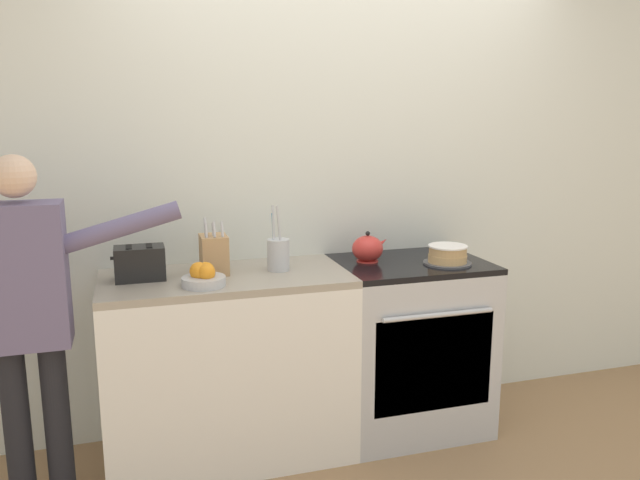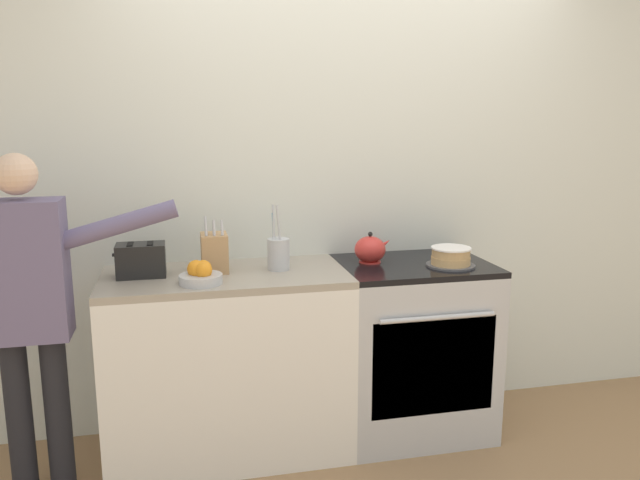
{
  "view_description": "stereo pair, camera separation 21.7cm",
  "coord_description": "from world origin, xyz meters",
  "px_view_note": "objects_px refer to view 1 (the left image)",
  "views": [
    {
      "loc": [
        -1.1,
        -2.6,
        1.68
      ],
      "look_at": [
        -0.22,
        0.27,
        1.08
      ],
      "focal_mm": 35.0,
      "sensor_mm": 36.0,
      "label": 1
    },
    {
      "loc": [
        -0.89,
        -2.66,
        1.68
      ],
      "look_at": [
        -0.22,
        0.27,
        1.08
      ],
      "focal_mm": 35.0,
      "sensor_mm": 36.0,
      "label": 2
    }
  ],
  "objects_px": {
    "fruit_bowl": "(203,276)",
    "stove_range": "(409,345)",
    "person_baker": "(28,305)",
    "knife_block": "(214,254)",
    "layer_cake": "(448,255)",
    "tea_kettle": "(368,249)",
    "utensil_crock": "(278,254)",
    "toaster": "(140,263)"
  },
  "relations": [
    {
      "from": "person_baker",
      "to": "knife_block",
      "type": "bearing_deg",
      "value": 22.22
    },
    {
      "from": "utensil_crock",
      "to": "person_baker",
      "type": "distance_m",
      "value": 1.13
    },
    {
      "from": "stove_range",
      "to": "utensil_crock",
      "type": "relative_size",
      "value": 2.83
    },
    {
      "from": "stove_range",
      "to": "tea_kettle",
      "type": "distance_m",
      "value": 0.58
    },
    {
      "from": "fruit_bowl",
      "to": "stove_range",
      "type": "bearing_deg",
      "value": 8.04
    },
    {
      "from": "tea_kettle",
      "to": "person_baker",
      "type": "xyz_separation_m",
      "value": [
        -1.6,
        -0.24,
        -0.09
      ]
    },
    {
      "from": "tea_kettle",
      "to": "utensil_crock",
      "type": "bearing_deg",
      "value": -174.84
    },
    {
      "from": "layer_cake",
      "to": "utensil_crock",
      "type": "relative_size",
      "value": 0.76
    },
    {
      "from": "toaster",
      "to": "stove_range",
      "type": "bearing_deg",
      "value": -1.59
    },
    {
      "from": "knife_block",
      "to": "utensil_crock",
      "type": "bearing_deg",
      "value": -5.68
    },
    {
      "from": "stove_range",
      "to": "person_baker",
      "type": "height_order",
      "value": "person_baker"
    },
    {
      "from": "tea_kettle",
      "to": "toaster",
      "type": "relative_size",
      "value": 0.82
    },
    {
      "from": "layer_cake",
      "to": "tea_kettle",
      "type": "relative_size",
      "value": 1.25
    },
    {
      "from": "knife_block",
      "to": "person_baker",
      "type": "relative_size",
      "value": 0.18
    },
    {
      "from": "stove_range",
      "to": "tea_kettle",
      "type": "height_order",
      "value": "tea_kettle"
    },
    {
      "from": "layer_cake",
      "to": "utensil_crock",
      "type": "height_order",
      "value": "utensil_crock"
    },
    {
      "from": "fruit_bowl",
      "to": "utensil_crock",
      "type": "bearing_deg",
      "value": 24.46
    },
    {
      "from": "tea_kettle",
      "to": "fruit_bowl",
      "type": "relative_size",
      "value": 1.01
    },
    {
      "from": "fruit_bowl",
      "to": "person_baker",
      "type": "height_order",
      "value": "person_baker"
    },
    {
      "from": "stove_range",
      "to": "layer_cake",
      "type": "bearing_deg",
      "value": -35.07
    },
    {
      "from": "layer_cake",
      "to": "toaster",
      "type": "bearing_deg",
      "value": 174.58
    },
    {
      "from": "knife_block",
      "to": "layer_cake",
      "type": "bearing_deg",
      "value": -7.66
    },
    {
      "from": "toaster",
      "to": "person_baker",
      "type": "xyz_separation_m",
      "value": [
        -0.46,
        -0.21,
        -0.1
      ]
    },
    {
      "from": "layer_cake",
      "to": "utensil_crock",
      "type": "distance_m",
      "value": 0.87
    },
    {
      "from": "tea_kettle",
      "to": "person_baker",
      "type": "bearing_deg",
      "value": -171.42
    },
    {
      "from": "stove_range",
      "to": "knife_block",
      "type": "distance_m",
      "value": 1.17
    },
    {
      "from": "toaster",
      "to": "utensil_crock",
      "type": "bearing_deg",
      "value": -1.49
    },
    {
      "from": "stove_range",
      "to": "utensil_crock",
      "type": "xyz_separation_m",
      "value": [
        -0.71,
        0.02,
        0.55
      ]
    },
    {
      "from": "layer_cake",
      "to": "fruit_bowl",
      "type": "distance_m",
      "value": 1.25
    },
    {
      "from": "layer_cake",
      "to": "tea_kettle",
      "type": "xyz_separation_m",
      "value": [
        -0.37,
        0.17,
        0.02
      ]
    },
    {
      "from": "tea_kettle",
      "to": "knife_block",
      "type": "height_order",
      "value": "knife_block"
    },
    {
      "from": "layer_cake",
      "to": "person_baker",
      "type": "height_order",
      "value": "person_baker"
    },
    {
      "from": "utensil_crock",
      "to": "person_baker",
      "type": "height_order",
      "value": "person_baker"
    },
    {
      "from": "utensil_crock",
      "to": "toaster",
      "type": "bearing_deg",
      "value": 178.51
    },
    {
      "from": "utensil_crock",
      "to": "toaster",
      "type": "height_order",
      "value": "utensil_crock"
    },
    {
      "from": "layer_cake",
      "to": "person_baker",
      "type": "relative_size",
      "value": 0.16
    },
    {
      "from": "fruit_bowl",
      "to": "layer_cake",
      "type": "bearing_deg",
      "value": 2.24
    },
    {
      "from": "utensil_crock",
      "to": "toaster",
      "type": "distance_m",
      "value": 0.66
    },
    {
      "from": "tea_kettle",
      "to": "person_baker",
      "type": "height_order",
      "value": "person_baker"
    },
    {
      "from": "tea_kettle",
      "to": "toaster",
      "type": "bearing_deg",
      "value": -178.64
    },
    {
      "from": "tea_kettle",
      "to": "fruit_bowl",
      "type": "xyz_separation_m",
      "value": [
        -0.88,
        -0.22,
        -0.02
      ]
    },
    {
      "from": "tea_kettle",
      "to": "fruit_bowl",
      "type": "distance_m",
      "value": 0.9
    }
  ]
}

